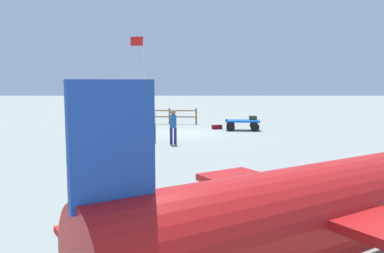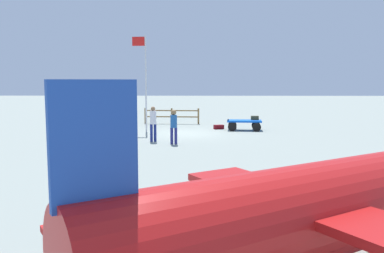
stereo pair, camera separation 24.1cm
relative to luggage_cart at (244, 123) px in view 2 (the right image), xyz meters
name	(u,v)px [view 2 (the right image)]	position (x,y,z in m)	size (l,w,h in m)	color
ground_plane	(186,133)	(3.56, 1.52, -0.46)	(120.00, 120.00, 0.00)	gray
luggage_cart	(244,123)	(0.00, 0.00, 0.00)	(2.19, 1.41, 0.62)	blue
suitcase_dark	(255,118)	(-0.70, -0.26, 0.29)	(0.48, 0.38, 0.25)	#3A371F
suitcase_tan	(219,127)	(1.52, -0.60, -0.33)	(0.68, 0.49, 0.26)	maroon
worker_lead	(174,124)	(4.00, 5.59, 0.51)	(0.35, 0.35, 1.67)	navy
worker_trailing	(153,121)	(5.08, 4.78, 0.56)	(0.44, 0.44, 1.77)	navy
airplane_near	(317,210)	(1.04, 19.06, 0.70)	(7.30, 5.55, 3.05)	red
flagpole	(145,77)	(5.99, 0.90, 2.81)	(0.83, 0.10, 5.70)	silver
signboard	(96,123)	(8.27, 3.64, 0.34)	(0.94, 0.37, 1.23)	#4C3319
wooden_fence	(172,115)	(4.72, -3.72, 0.18)	(3.92, 0.39, 1.11)	olive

